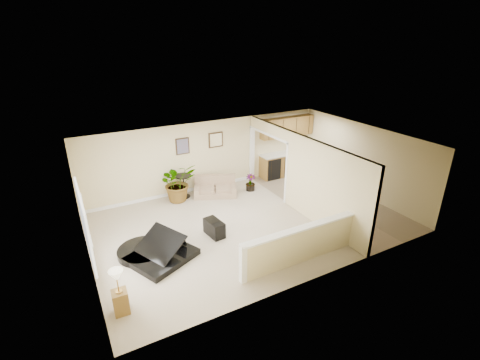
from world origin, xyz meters
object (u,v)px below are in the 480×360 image
piano (157,236)px  small_plant (250,184)px  lamp_stand (120,295)px  loveseat (215,186)px  piano_bench (214,228)px  accent_table (184,183)px  palm_plant (178,183)px

piano → small_plant: size_ratio=3.48×
lamp_stand → loveseat: bearing=46.4°
loveseat → small_plant: (1.30, -0.30, -0.06)m
piano_bench → small_plant: bearing=41.7°
accent_table → lamp_stand: bearing=-123.6°
small_plant → lamp_stand: 6.68m
palm_plant → small_plant: palm_plant is taller
loveseat → lamp_stand: size_ratio=1.72×
piano → accent_table: size_ratio=2.65×
accent_table → piano: bearing=-120.8°
palm_plant → lamp_stand: palm_plant is taller
piano_bench → lamp_stand: 3.43m
piano → accent_table: (1.81, 3.04, -0.07)m
piano_bench → accent_table: 2.81m
lamp_stand → piano: bearing=51.5°
palm_plant → small_plant: size_ratio=2.16×
piano → loveseat: (2.83, 2.72, -0.28)m
accent_table → palm_plant: size_ratio=0.61×
piano_bench → small_plant: (2.44, 2.17, 0.04)m
small_plant → loveseat: bearing=167.0°
piano_bench → loveseat: bearing=65.1°
piano_bench → palm_plant: palm_plant is taller
small_plant → piano_bench: bearing=-138.3°
small_plant → lamp_stand: size_ratio=0.60×
lamp_stand → piano_bench: bearing=31.7°
accent_table → lamp_stand: (-3.04, -4.59, -0.08)m
piano → piano_bench: (1.69, 0.25, -0.37)m
piano → small_plant: bearing=5.8°
accent_table → lamp_stand: lamp_stand is taller
palm_plant → lamp_stand: (-2.79, -4.44, -0.22)m
palm_plant → lamp_stand: bearing=-122.2°
piano → loveseat: size_ratio=1.21×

